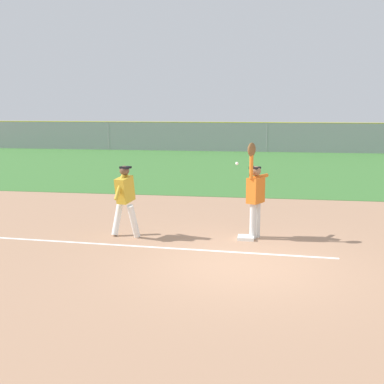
{
  "coord_description": "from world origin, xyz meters",
  "views": [
    {
      "loc": [
        0.6,
        -9.71,
        3.09
      ],
      "look_at": [
        -1.37,
        2.28,
        1.05
      ],
      "focal_mm": 47.76,
      "sensor_mm": 36.0,
      "label": 1
    }
  ],
  "objects_px": {
    "baseball": "(237,163)",
    "parked_car_tan": "(252,139)",
    "runner": "(125,196)",
    "parked_car_green": "(192,138)",
    "fielder": "(255,192)",
    "parked_car_white": "(321,139)",
    "first_base": "(246,238)"
  },
  "relations": [
    {
      "from": "baseball",
      "to": "parked_car_tan",
      "type": "xyz_separation_m",
      "value": [
        -0.91,
        27.39,
        -1.12
      ]
    },
    {
      "from": "runner",
      "to": "parked_car_green",
      "type": "xyz_separation_m",
      "value": [
        -2.89,
        27.38,
        -0.32
      ]
    },
    {
      "from": "fielder",
      "to": "parked_car_tan",
      "type": "height_order",
      "value": "fielder"
    },
    {
      "from": "parked_car_tan",
      "to": "parked_car_white",
      "type": "xyz_separation_m",
      "value": [
        5.13,
        0.16,
        0.0
      ]
    },
    {
      "from": "first_base",
      "to": "parked_car_tan",
      "type": "relative_size",
      "value": 0.09
    },
    {
      "from": "runner",
      "to": "parked_car_white",
      "type": "distance_m",
      "value": 28.57
    },
    {
      "from": "baseball",
      "to": "parked_car_tan",
      "type": "relative_size",
      "value": 0.02
    },
    {
      "from": "runner",
      "to": "parked_car_white",
      "type": "xyz_separation_m",
      "value": [
        6.85,
        27.74,
        -0.32
      ]
    },
    {
      "from": "fielder",
      "to": "parked_car_green",
      "type": "relative_size",
      "value": 0.5
    },
    {
      "from": "fielder",
      "to": "parked_car_white",
      "type": "distance_m",
      "value": 27.62
    },
    {
      "from": "first_base",
      "to": "baseball",
      "type": "xyz_separation_m",
      "value": [
        -0.23,
        -0.03,
        1.76
      ]
    },
    {
      "from": "baseball",
      "to": "parked_car_green",
      "type": "height_order",
      "value": "baseball"
    },
    {
      "from": "parked_car_tan",
      "to": "runner",
      "type": "bearing_deg",
      "value": -91.64
    },
    {
      "from": "runner",
      "to": "parked_car_tan",
      "type": "xyz_separation_m",
      "value": [
        1.72,
        27.57,
        -0.32
      ]
    },
    {
      "from": "parked_car_tan",
      "to": "parked_car_white",
      "type": "bearing_deg",
      "value": 3.77
    },
    {
      "from": "parked_car_green",
      "to": "parked_car_white",
      "type": "xyz_separation_m",
      "value": [
        9.75,
        0.35,
        0.0
      ]
    },
    {
      "from": "parked_car_white",
      "to": "parked_car_tan",
      "type": "bearing_deg",
      "value": -173.54
    },
    {
      "from": "baseball",
      "to": "parked_car_green",
      "type": "bearing_deg",
      "value": 101.47
    },
    {
      "from": "parked_car_tan",
      "to": "parked_car_white",
      "type": "height_order",
      "value": "same"
    },
    {
      "from": "baseball",
      "to": "parked_car_white",
      "type": "distance_m",
      "value": 27.9
    },
    {
      "from": "parked_car_white",
      "to": "baseball",
      "type": "bearing_deg",
      "value": -94.08
    },
    {
      "from": "runner",
      "to": "parked_car_white",
      "type": "height_order",
      "value": "runner"
    },
    {
      "from": "parked_car_green",
      "to": "parked_car_tan",
      "type": "xyz_separation_m",
      "value": [
        4.61,
        0.19,
        0.0
      ]
    },
    {
      "from": "parked_car_green",
      "to": "runner",
      "type": "bearing_deg",
      "value": -78.95
    },
    {
      "from": "first_base",
      "to": "fielder",
      "type": "distance_m",
      "value": 1.11
    },
    {
      "from": "runner",
      "to": "parked_car_green",
      "type": "distance_m",
      "value": 27.54
    },
    {
      "from": "baseball",
      "to": "parked_car_white",
      "type": "xyz_separation_m",
      "value": [
        4.22,
        27.55,
        -1.12
      ]
    },
    {
      "from": "fielder",
      "to": "parked_car_green",
      "type": "xyz_separation_m",
      "value": [
        -5.94,
        27.0,
        -0.45
      ]
    },
    {
      "from": "parked_car_green",
      "to": "parked_car_tan",
      "type": "distance_m",
      "value": 4.62
    },
    {
      "from": "runner",
      "to": "baseball",
      "type": "relative_size",
      "value": 23.24
    },
    {
      "from": "runner",
      "to": "baseball",
      "type": "bearing_deg",
      "value": 20.49
    },
    {
      "from": "fielder",
      "to": "parked_car_tan",
      "type": "relative_size",
      "value": 0.51
    }
  ]
}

